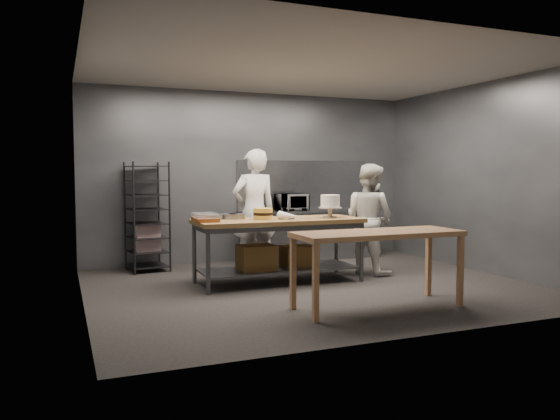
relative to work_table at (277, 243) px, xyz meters
name	(u,v)px	position (x,y,z in m)	size (l,w,h in m)	color
ground	(312,286)	(0.36, -0.41, -0.57)	(6.00, 6.00, 0.00)	black
back_wall	(253,177)	(0.36, 2.09, 0.93)	(6.00, 0.04, 3.00)	#4C4F54
work_table	(277,243)	(0.00, 0.00, 0.00)	(2.40, 0.90, 0.92)	olive
near_counter	(378,239)	(0.56, -1.78, 0.24)	(2.00, 0.70, 0.90)	brown
back_counter	(310,234)	(1.36, 1.77, -0.12)	(2.60, 0.60, 0.90)	slate
splashback_panel	(304,185)	(1.36, 2.07, 0.78)	(2.60, 0.02, 0.90)	slate
speed_rack	(147,218)	(-1.58, 1.69, 0.28)	(0.67, 0.71, 1.75)	black
chef_behind	(254,211)	(-0.05, 0.83, 0.40)	(0.71, 0.47, 1.94)	white
chef_right	(369,219)	(1.61, 0.15, 0.29)	(0.83, 0.65, 1.72)	silver
microwave	(292,202)	(0.99, 1.77, 0.48)	(0.54, 0.37, 0.30)	black
frosted_cake_stand	(330,203)	(0.80, -0.11, 0.57)	(0.34, 0.34, 0.34)	#B0A58D
layer_cake	(263,214)	(-0.22, -0.01, 0.43)	(0.27, 0.27, 0.16)	#EEB04C
cake_pans	(226,217)	(-0.69, 0.21, 0.39)	(0.59, 0.33, 0.07)	gray
piping_bag	(290,216)	(0.09, -0.25, 0.41)	(0.12, 0.12, 0.38)	white
offset_spatula	(297,219)	(0.25, -0.15, 0.35)	(0.36, 0.02, 0.02)	slate
pastry_clamshells	(205,217)	(-1.04, 0.02, 0.40)	(0.33, 0.50, 0.11)	#A35420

